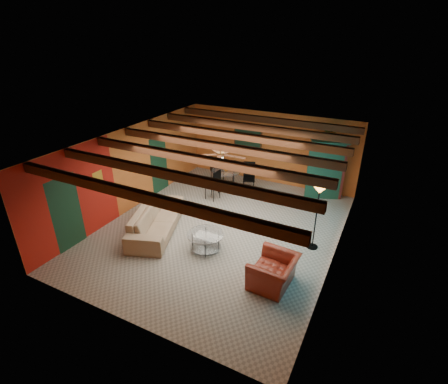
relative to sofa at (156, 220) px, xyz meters
The scene contains 11 objects.
room 2.77m from the sofa, 32.58° to the left, with size 6.52×8.01×2.71m.
sofa is the anchor object (origin of this frame).
armchair 3.88m from the sofa, ahead, with size 1.11×0.97×0.72m, color maroon.
coffee_table 1.75m from the sofa, ahead, with size 0.99×0.99×0.50m, color white, non-canonical shape.
dining_table 3.47m from the sofa, 80.73° to the left, with size 2.11×2.11×1.09m, color silver, non-canonical shape.
armoire 6.05m from the sofa, 50.39° to the left, with size 1.14×0.56×1.99m, color maroon.
floor_lamp 4.50m from the sofa, 16.40° to the left, with size 0.38×0.38×1.87m, color black, non-canonical shape.
ceiling_fan 2.73m from the sofa, 29.73° to the left, with size 1.50×1.50×0.44m, color #472614, non-canonical shape.
painting 5.11m from the sofa, 81.47° to the left, with size 1.05×0.03×0.65m, color black.
potted_plant 6.30m from the sofa, 50.39° to the left, with size 0.45×0.39×0.50m, color #26661E.
vase 3.56m from the sofa, 80.73° to the left, with size 0.20×0.20×0.21m, color orange.
Camera 1 is at (4.00, -7.63, 5.40)m, focal length 27.16 mm.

